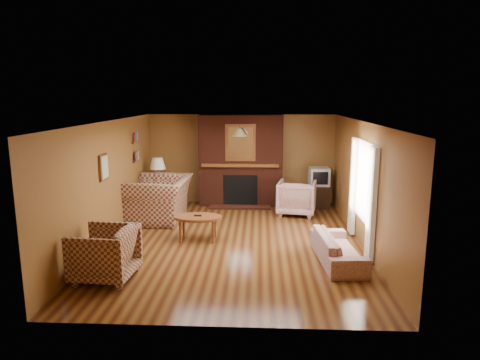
{
  "coord_description": "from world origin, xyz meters",
  "views": [
    {
      "loc": [
        0.5,
        -8.2,
        2.88
      ],
      "look_at": [
        0.09,
        0.6,
        1.15
      ],
      "focal_mm": 32.0,
      "sensor_mm": 36.0,
      "label": 1
    }
  ],
  "objects_px": {
    "plaid_armchair": "(104,254)",
    "side_table": "(159,196)",
    "crt_tv": "(319,176)",
    "tv_stand": "(318,196)",
    "coffee_table": "(198,219)",
    "floral_sofa": "(338,248)",
    "fireplace": "(241,161)",
    "floral_armchair": "(297,198)",
    "plaid_loveseat": "(159,199)",
    "table_lamp": "(158,169)"
  },
  "relations": [
    {
      "from": "fireplace",
      "to": "crt_tv",
      "type": "bearing_deg",
      "value": -5.3
    },
    {
      "from": "fireplace",
      "to": "plaid_armchair",
      "type": "xyz_separation_m",
      "value": [
        -1.95,
        -4.87,
        -0.76
      ]
    },
    {
      "from": "floral_armchair",
      "to": "tv_stand",
      "type": "xyz_separation_m",
      "value": [
        0.63,
        0.7,
        -0.12
      ]
    },
    {
      "from": "tv_stand",
      "to": "table_lamp",
      "type": "bearing_deg",
      "value": -175.13
    },
    {
      "from": "floral_armchair",
      "to": "coffee_table",
      "type": "relative_size",
      "value": 0.94
    },
    {
      "from": "tv_stand",
      "to": "coffee_table",
      "type": "bearing_deg",
      "value": -135.35
    },
    {
      "from": "plaid_armchair",
      "to": "tv_stand",
      "type": "relative_size",
      "value": 1.57
    },
    {
      "from": "fireplace",
      "to": "plaid_loveseat",
      "type": "bearing_deg",
      "value": -140.59
    },
    {
      "from": "plaid_armchair",
      "to": "table_lamp",
      "type": "xyz_separation_m",
      "value": [
        -0.15,
        4.33,
        0.62
      ]
    },
    {
      "from": "floral_armchair",
      "to": "table_lamp",
      "type": "relative_size",
      "value": 1.39
    },
    {
      "from": "crt_tv",
      "to": "table_lamp",
      "type": "bearing_deg",
      "value": -175.26
    },
    {
      "from": "floral_sofa",
      "to": "side_table",
      "type": "height_order",
      "value": "side_table"
    },
    {
      "from": "plaid_loveseat",
      "to": "crt_tv",
      "type": "bearing_deg",
      "value": 110.6
    },
    {
      "from": "side_table",
      "to": "crt_tv",
      "type": "xyz_separation_m",
      "value": [
        4.15,
        0.34,
        0.49
      ]
    },
    {
      "from": "plaid_armchair",
      "to": "floral_sofa",
      "type": "xyz_separation_m",
      "value": [
        3.85,
        0.92,
        -0.18
      ]
    },
    {
      "from": "table_lamp",
      "to": "crt_tv",
      "type": "distance_m",
      "value": 4.17
    },
    {
      "from": "floral_sofa",
      "to": "fireplace",
      "type": "bearing_deg",
      "value": 21.25
    },
    {
      "from": "plaid_loveseat",
      "to": "crt_tv",
      "type": "xyz_separation_m",
      "value": [
        3.9,
        1.33,
        0.32
      ]
    },
    {
      "from": "floral_sofa",
      "to": "floral_armchair",
      "type": "distance_m",
      "value": 3.11
    },
    {
      "from": "fireplace",
      "to": "floral_armchair",
      "type": "relative_size",
      "value": 2.6
    },
    {
      "from": "fireplace",
      "to": "coffee_table",
      "type": "xyz_separation_m",
      "value": [
        -0.73,
        -2.93,
        -0.74
      ]
    },
    {
      "from": "coffee_table",
      "to": "plaid_armchair",
      "type": "bearing_deg",
      "value": -122.14
    },
    {
      "from": "floral_armchair",
      "to": "crt_tv",
      "type": "height_order",
      "value": "crt_tv"
    },
    {
      "from": "tv_stand",
      "to": "side_table",
      "type": "bearing_deg",
      "value": -175.13
    },
    {
      "from": "floral_armchair",
      "to": "tv_stand",
      "type": "bearing_deg",
      "value": -121.58
    },
    {
      "from": "plaid_armchair",
      "to": "fireplace",
      "type": "bearing_deg",
      "value": 162.25
    },
    {
      "from": "plaid_armchair",
      "to": "side_table",
      "type": "bearing_deg",
      "value": -173.93
    },
    {
      "from": "plaid_loveseat",
      "to": "fireplace",
      "type": "bearing_deg",
      "value": 131.18
    },
    {
      "from": "table_lamp",
      "to": "floral_sofa",
      "type": "bearing_deg",
      "value": -40.47
    },
    {
      "from": "coffee_table",
      "to": "crt_tv",
      "type": "distance_m",
      "value": 3.93
    },
    {
      "from": "coffee_table",
      "to": "side_table",
      "type": "relative_size",
      "value": 1.46
    },
    {
      "from": "coffee_table",
      "to": "crt_tv",
      "type": "height_order",
      "value": "crt_tv"
    },
    {
      "from": "plaid_armchair",
      "to": "side_table",
      "type": "relative_size",
      "value": 1.39
    },
    {
      "from": "fireplace",
      "to": "table_lamp",
      "type": "height_order",
      "value": "fireplace"
    },
    {
      "from": "fireplace",
      "to": "crt_tv",
      "type": "relative_size",
      "value": 4.63
    },
    {
      "from": "side_table",
      "to": "table_lamp",
      "type": "xyz_separation_m",
      "value": [
        0.0,
        0.0,
        0.71
      ]
    },
    {
      "from": "plaid_armchair",
      "to": "side_table",
      "type": "height_order",
      "value": "plaid_armchair"
    },
    {
      "from": "floral_armchair",
      "to": "tv_stand",
      "type": "relative_size",
      "value": 1.55
    },
    {
      "from": "plaid_armchair",
      "to": "floral_armchair",
      "type": "relative_size",
      "value": 1.01
    },
    {
      "from": "plaid_armchair",
      "to": "crt_tv",
      "type": "bearing_deg",
      "value": 143.54
    },
    {
      "from": "floral_sofa",
      "to": "crt_tv",
      "type": "relative_size",
      "value": 3.24
    },
    {
      "from": "plaid_armchair",
      "to": "crt_tv",
      "type": "distance_m",
      "value": 6.17
    },
    {
      "from": "plaid_loveseat",
      "to": "floral_sofa",
      "type": "height_order",
      "value": "plaid_loveseat"
    },
    {
      "from": "fireplace",
      "to": "tv_stand",
      "type": "relative_size",
      "value": 4.04
    },
    {
      "from": "coffee_table",
      "to": "plaid_loveseat",
      "type": "bearing_deg",
      "value": 128.31
    },
    {
      "from": "floral_sofa",
      "to": "crt_tv",
      "type": "distance_m",
      "value": 3.8
    },
    {
      "from": "plaid_armchair",
      "to": "table_lamp",
      "type": "height_order",
      "value": "table_lamp"
    },
    {
      "from": "table_lamp",
      "to": "side_table",
      "type": "bearing_deg",
      "value": 0.0
    },
    {
      "from": "plaid_loveseat",
      "to": "floral_sofa",
      "type": "distance_m",
      "value": 4.47
    },
    {
      "from": "floral_sofa",
      "to": "crt_tv",
      "type": "xyz_separation_m",
      "value": [
        0.15,
        3.76,
        0.58
      ]
    }
  ]
}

